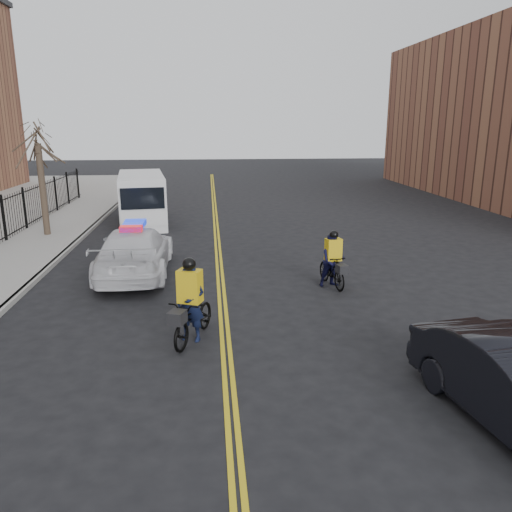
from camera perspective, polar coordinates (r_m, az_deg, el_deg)
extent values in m
plane|color=black|center=(13.67, -3.77, -6.50)|extent=(120.00, 120.00, 0.00)
cube|color=gold|center=(21.32, -4.64, 1.37)|extent=(0.10, 60.00, 0.01)
cube|color=gold|center=(21.32, -4.21, 1.38)|extent=(0.10, 60.00, 0.01)
cube|color=gray|center=(22.48, -23.91, 1.01)|extent=(3.00, 60.00, 0.15)
cube|color=gray|center=(22.05, -20.21, 1.13)|extent=(0.20, 60.00, 0.15)
cylinder|color=#33271E|center=(24.04, -23.19, 6.96)|extent=(0.28, 0.28, 4.00)
imported|color=silver|center=(17.32, -13.65, 0.54)|extent=(2.32, 5.59, 1.62)
cube|color=#0C26CC|center=(17.12, -13.84, 3.42)|extent=(0.69, 1.49, 0.16)
cube|color=silver|center=(26.38, -12.90, 6.41)|extent=(2.97, 6.11, 2.50)
cube|color=silver|center=(23.89, -12.76, 5.04)|extent=(2.22, 1.16, 1.30)
cube|color=black|center=(23.36, -12.83, 6.43)|extent=(1.95, 0.38, 0.98)
cylinder|color=black|center=(24.82, -15.09, 3.72)|extent=(0.38, 0.79, 0.76)
cylinder|color=black|center=(24.84, -10.33, 4.00)|extent=(0.38, 0.79, 0.76)
cylinder|color=black|center=(28.24, -14.95, 5.04)|extent=(0.38, 0.79, 0.76)
cylinder|color=black|center=(28.25, -10.76, 5.29)|extent=(0.38, 0.79, 0.76)
imported|color=black|center=(11.94, -7.44, -7.07)|extent=(1.44, 2.18, 1.08)
imported|color=black|center=(11.80, -7.51, -5.32)|extent=(0.80, 0.67, 1.86)
cube|color=gold|center=(11.67, -7.57, -3.44)|extent=(0.63, 0.53, 0.78)
sphere|color=black|center=(11.51, -7.66, -0.93)|extent=(0.31, 0.31, 0.31)
cube|color=black|center=(11.22, -9.00, -6.94)|extent=(0.46, 0.48, 0.29)
imported|color=black|center=(15.82, 8.73, -1.58)|extent=(0.85, 1.85, 1.07)
imported|color=black|center=(15.74, 8.77, -0.56)|extent=(0.91, 0.78, 1.66)
cube|color=gold|center=(15.65, 8.83, 0.72)|extent=(0.53, 0.41, 0.70)
sphere|color=black|center=(15.54, 8.89, 2.41)|extent=(0.28, 0.28, 0.28)
cube|color=black|center=(15.21, 9.80, -1.47)|extent=(0.36, 0.40, 0.26)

